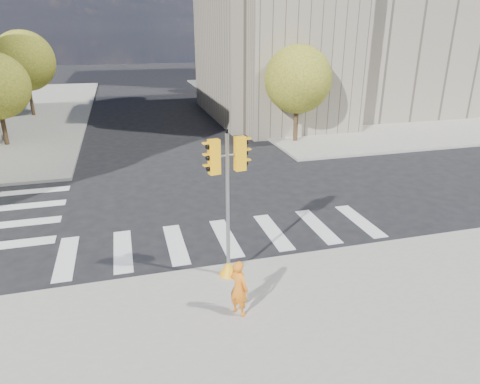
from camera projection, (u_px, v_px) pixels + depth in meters
name	position (u px, v px, depth m)	size (l,w,h in m)	color
ground	(217.00, 215.00, 17.21)	(160.00, 160.00, 0.00)	black
sidewalk_far_right	(347.00, 98.00, 45.53)	(28.00, 40.00, 0.15)	gray
civic_building	(347.00, 25.00, 35.66)	(26.00, 16.00, 19.39)	gray
tree_lw_far	(24.00, 61.00, 34.55)	(4.80, 4.80, 6.95)	#382616
tree_re_near	(298.00, 79.00, 26.61)	(4.20, 4.20, 6.16)	#382616
tree_re_mid	(245.00, 61.00, 37.29)	(4.60, 4.60, 6.66)	#382616
tree_re_far	(215.00, 58.00, 48.25)	(4.00, 4.00, 5.88)	#382616
lamp_near	(283.00, 65.00, 30.14)	(0.35, 0.18, 8.11)	black
lamp_far	(233.00, 54.00, 42.73)	(0.35, 0.18, 8.11)	black
traffic_signal	(228.00, 218.00, 12.15)	(1.08, 0.56, 4.43)	#FAA70D
photographer	(239.00, 288.00, 10.82)	(0.56, 0.37, 1.54)	orange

